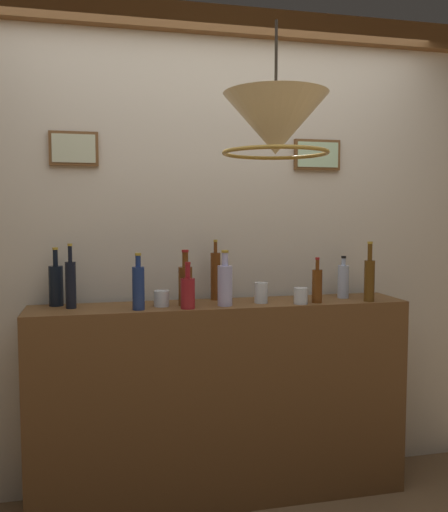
{
  "coord_description": "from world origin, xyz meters",
  "views": [
    {
      "loc": [
        -0.62,
        -1.86,
        1.51
      ],
      "look_at": [
        0.0,
        0.8,
        1.3
      ],
      "focal_mm": 38.14,
      "sensor_mm": 36.0,
      "label": 1
    }
  ],
  "objects_px": {
    "liquor_bottle_rye": "(369,278)",
    "glass_tumbler_shot": "(301,296)",
    "liquor_bottle_rum": "(188,292)",
    "liquor_bottle_mezcal": "(317,285)",
    "liquor_bottle_whiskey": "(225,284)",
    "liquor_bottle_scotch": "(215,275)",
    "liquor_bottle_bourbon": "(71,283)",
    "glass_tumbler_rocks": "(261,293)",
    "liquor_bottle_vermouth": "(138,287)",
    "glass_tumbler_highball": "(162,298)",
    "liquor_bottle_gin": "(56,284)",
    "liquor_bottle_tequila": "(343,281)",
    "pendant_lamp": "(276,126)",
    "liquor_bottle_brandy": "(185,284)"
  },
  "relations": [
    {
      "from": "liquor_bottle_whiskey",
      "to": "liquor_bottle_brandy",
      "type": "height_order",
      "value": "liquor_bottle_brandy"
    },
    {
      "from": "liquor_bottle_mezcal",
      "to": "glass_tumbler_rocks",
      "type": "relative_size",
      "value": 2.21
    },
    {
      "from": "liquor_bottle_mezcal",
      "to": "glass_tumbler_highball",
      "type": "height_order",
      "value": "liquor_bottle_mezcal"
    },
    {
      "from": "liquor_bottle_whiskey",
      "to": "liquor_bottle_rye",
      "type": "distance_m",
      "value": 0.77
    },
    {
      "from": "liquor_bottle_gin",
      "to": "liquor_bottle_scotch",
      "type": "distance_m",
      "value": 0.82
    },
    {
      "from": "liquor_bottle_brandy",
      "to": "glass_tumbler_shot",
      "type": "bearing_deg",
      "value": -8.8
    },
    {
      "from": "liquor_bottle_tequila",
      "to": "liquor_bottle_scotch",
      "type": "relative_size",
      "value": 0.71
    },
    {
      "from": "liquor_bottle_mezcal",
      "to": "liquor_bottle_rye",
      "type": "distance_m",
      "value": 0.29
    },
    {
      "from": "liquor_bottle_tequila",
      "to": "liquor_bottle_rum",
      "type": "height_order",
      "value": "liquor_bottle_tequila"
    },
    {
      "from": "liquor_bottle_bourbon",
      "to": "glass_tumbler_shot",
      "type": "distance_m",
      "value": 1.16
    },
    {
      "from": "liquor_bottle_mezcal",
      "to": "liquor_bottle_bourbon",
      "type": "bearing_deg",
      "value": 174.65
    },
    {
      "from": "liquor_bottle_vermouth",
      "to": "liquor_bottle_scotch",
      "type": "relative_size",
      "value": 0.85
    },
    {
      "from": "liquor_bottle_vermouth",
      "to": "liquor_bottle_scotch",
      "type": "height_order",
      "value": "liquor_bottle_scotch"
    },
    {
      "from": "liquor_bottle_tequila",
      "to": "liquor_bottle_mezcal",
      "type": "height_order",
      "value": "liquor_bottle_mezcal"
    },
    {
      "from": "liquor_bottle_whiskey",
      "to": "liquor_bottle_scotch",
      "type": "bearing_deg",
      "value": 93.03
    },
    {
      "from": "liquor_bottle_rye",
      "to": "glass_tumbler_shot",
      "type": "bearing_deg",
      "value": 179.18
    },
    {
      "from": "liquor_bottle_whiskey",
      "to": "glass_tumbler_highball",
      "type": "bearing_deg",
      "value": 170.56
    },
    {
      "from": "liquor_bottle_rye",
      "to": "glass_tumbler_shot",
      "type": "xyz_separation_m",
      "value": [
        -0.38,
        0.01,
        -0.08
      ]
    },
    {
      "from": "liquor_bottle_gin",
      "to": "liquor_bottle_bourbon",
      "type": "bearing_deg",
      "value": -49.83
    },
    {
      "from": "liquor_bottle_brandy",
      "to": "liquor_bottle_scotch",
      "type": "relative_size",
      "value": 0.87
    },
    {
      "from": "liquor_bottle_scotch",
      "to": "liquor_bottle_bourbon",
      "type": "xyz_separation_m",
      "value": [
        -0.75,
        -0.09,
        -0.01
      ]
    },
    {
      "from": "liquor_bottle_mezcal",
      "to": "glass_tumbler_shot",
      "type": "xyz_separation_m",
      "value": [
        -0.1,
        -0.02,
        -0.05
      ]
    },
    {
      "from": "liquor_bottle_brandy",
      "to": "liquor_bottle_vermouth",
      "type": "bearing_deg",
      "value": -162.85
    },
    {
      "from": "liquor_bottle_bourbon",
      "to": "glass_tumbler_rocks",
      "type": "distance_m",
      "value": 0.96
    },
    {
      "from": "liquor_bottle_brandy",
      "to": "pendant_lamp",
      "type": "height_order",
      "value": "pendant_lamp"
    },
    {
      "from": "liquor_bottle_scotch",
      "to": "glass_tumbler_rocks",
      "type": "relative_size",
      "value": 3.03
    },
    {
      "from": "glass_tumbler_rocks",
      "to": "pendant_lamp",
      "type": "bearing_deg",
      "value": -101.87
    },
    {
      "from": "glass_tumbler_highball",
      "to": "liquor_bottle_gin",
      "type": "bearing_deg",
      "value": 165.22
    },
    {
      "from": "liquor_bottle_whiskey",
      "to": "glass_tumbler_shot",
      "type": "bearing_deg",
      "value": -5.21
    },
    {
      "from": "liquor_bottle_bourbon",
      "to": "pendant_lamp",
      "type": "height_order",
      "value": "pendant_lamp"
    },
    {
      "from": "liquor_bottle_tequila",
      "to": "liquor_bottle_vermouth",
      "type": "bearing_deg",
      "value": -174.12
    },
    {
      "from": "glass_tumbler_rocks",
      "to": "liquor_bottle_bourbon",
      "type": "bearing_deg",
      "value": 176.49
    },
    {
      "from": "liquor_bottle_tequila",
      "to": "glass_tumbler_rocks",
      "type": "relative_size",
      "value": 2.16
    },
    {
      "from": "liquor_bottle_rum",
      "to": "pendant_lamp",
      "type": "distance_m",
      "value": 0.93
    },
    {
      "from": "liquor_bottle_rum",
      "to": "liquor_bottle_mezcal",
      "type": "bearing_deg",
      "value": 1.9
    },
    {
      "from": "liquor_bottle_mezcal",
      "to": "glass_tumbler_shot",
      "type": "distance_m",
      "value": 0.11
    },
    {
      "from": "liquor_bottle_vermouth",
      "to": "glass_tumbler_highball",
      "type": "xyz_separation_m",
      "value": [
        0.12,
        0.07,
        -0.07
      ]
    },
    {
      "from": "liquor_bottle_rye",
      "to": "liquor_bottle_tequila",
      "type": "bearing_deg",
      "value": 121.21
    },
    {
      "from": "liquor_bottle_rye",
      "to": "pendant_lamp",
      "type": "distance_m",
      "value": 1.11
    },
    {
      "from": "liquor_bottle_bourbon",
      "to": "glass_tumbler_shot",
      "type": "relative_size",
      "value": 3.83
    },
    {
      "from": "liquor_bottle_vermouth",
      "to": "liquor_bottle_brandy",
      "type": "xyz_separation_m",
      "value": [
        0.24,
        0.07,
        -0.0
      ]
    },
    {
      "from": "liquor_bottle_scotch",
      "to": "glass_tumbler_shot",
      "type": "xyz_separation_m",
      "value": [
        0.4,
        -0.23,
        -0.09
      ]
    },
    {
      "from": "glass_tumbler_rocks",
      "to": "glass_tumbler_shot",
      "type": "relative_size",
      "value": 1.29
    },
    {
      "from": "liquor_bottle_rye",
      "to": "liquor_bottle_bourbon",
      "type": "height_order",
      "value": "liquor_bottle_bourbon"
    },
    {
      "from": "liquor_bottle_bourbon",
      "to": "pendant_lamp",
      "type": "xyz_separation_m",
      "value": [
        0.83,
        -0.65,
        0.69
      ]
    },
    {
      "from": "liquor_bottle_mezcal",
      "to": "liquor_bottle_vermouth",
      "type": "bearing_deg",
      "value": -179.9
    },
    {
      "from": "glass_tumbler_highball",
      "to": "pendant_lamp",
      "type": "height_order",
      "value": "pendant_lamp"
    },
    {
      "from": "liquor_bottle_whiskey",
      "to": "glass_tumbler_shot",
      "type": "distance_m",
      "value": 0.4
    },
    {
      "from": "liquor_bottle_gin",
      "to": "liquor_bottle_rum",
      "type": "height_order",
      "value": "liquor_bottle_gin"
    },
    {
      "from": "glass_tumbler_rocks",
      "to": "liquor_bottle_whiskey",
      "type": "bearing_deg",
      "value": -168.59
    }
  ]
}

